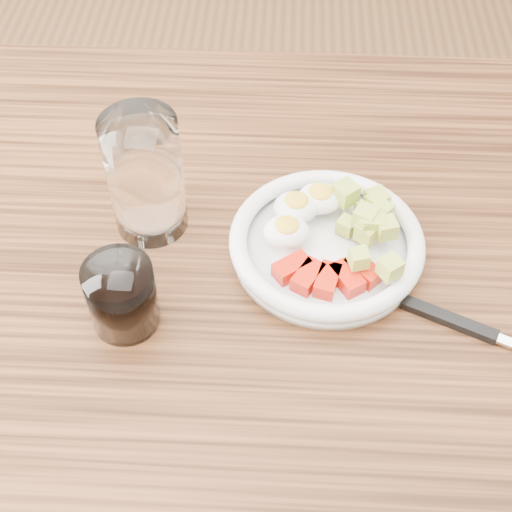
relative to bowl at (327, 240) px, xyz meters
The scene contains 5 objects.
dining_table 0.15m from the bowl, 147.00° to the right, with size 1.50×0.90×0.77m.
bowl is the anchor object (origin of this frame).
fork 0.20m from the bowl, 33.71° to the right, with size 0.21×0.11×0.01m.
water_glass 0.22m from the bowl, behind, with size 0.09×0.09×0.16m, color white.
coffee_glass 0.25m from the bowl, 153.76° to the right, with size 0.07×0.07×0.09m.
Camera 1 is at (0.02, -0.50, 1.42)m, focal length 50.00 mm.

